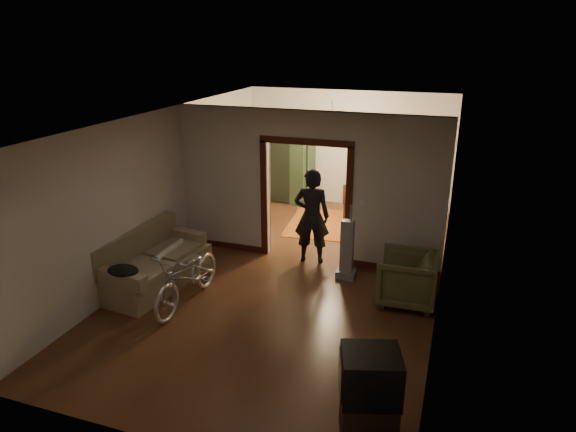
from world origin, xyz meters
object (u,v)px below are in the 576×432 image
at_px(sofa, 155,259).
at_px(locker, 293,163).
at_px(bicycle, 188,276).
at_px(armchair, 407,279).
at_px(desk, 384,200).
at_px(person, 312,216).

bearing_deg(sofa, locker, 87.61).
bearing_deg(bicycle, sofa, 156.02).
height_order(bicycle, armchair, bicycle).
bearing_deg(locker, bicycle, -72.48).
xyz_separation_m(sofa, bicycle, (0.85, -0.40, -0.00)).
bearing_deg(bicycle, desk, 68.45).
bearing_deg(desk, person, -108.35).
bearing_deg(bicycle, armchair, 20.87).
relative_size(locker, desk, 2.18).
bearing_deg(person, armchair, 142.15).
distance_m(person, desk, 3.31).
height_order(locker, desk, locker).
bearing_deg(person, sofa, 28.95).
bearing_deg(locker, desk, 11.69).
xyz_separation_m(locker, desk, (2.34, -0.20, -0.66)).
bearing_deg(locker, person, -49.64).
bearing_deg(armchair, person, -119.22).
bearing_deg(armchair, sofa, -80.39).
xyz_separation_m(armchair, person, (-1.87, 1.01, 0.48)).
xyz_separation_m(sofa, person, (2.23, 1.77, 0.42)).
distance_m(sofa, person, 2.88).
height_order(sofa, armchair, sofa).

